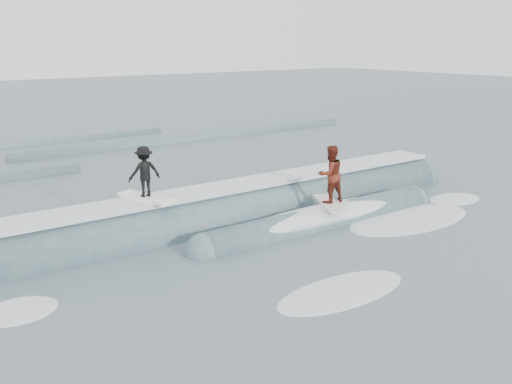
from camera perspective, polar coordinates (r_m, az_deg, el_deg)
ground at (r=16.41m, az=5.95°, el=-5.78°), size 160.00×160.00×0.00m
breaking_wave at (r=19.12m, az=-0.34°, el=-2.53°), size 20.30×3.90×2.24m
surfer_black at (r=17.12m, az=-11.09°, el=1.73°), size 1.09×2.07×1.61m
surfer_red at (r=18.48m, az=7.44°, el=1.54°), size 1.36×2.04×1.97m
whitewater at (r=17.85m, az=11.95°, el=-4.30°), size 17.96×5.32×0.10m
far_swells at (r=30.58m, az=-20.47°, el=3.09°), size 41.88×8.65×0.80m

